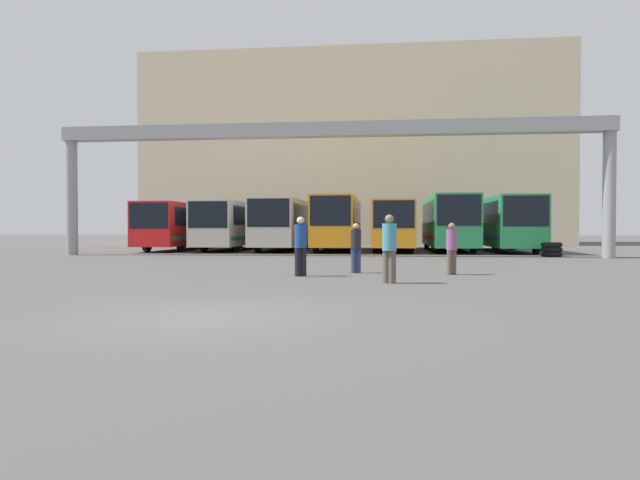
{
  "coord_description": "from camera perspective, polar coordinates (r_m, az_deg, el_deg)",
  "views": [
    {
      "loc": [
        2.94,
        -9.05,
        1.47
      ],
      "look_at": [
        -0.56,
        21.73,
        0.78
      ],
      "focal_mm": 32.0,
      "sensor_mm": 36.0,
      "label": 1
    }
  ],
  "objects": [
    {
      "name": "pedestrian_mid_right",
      "position": [
        18.11,
        13.03,
        -0.7
      ],
      "size": [
        0.33,
        0.33,
        1.61
      ],
      "rotation": [
        0.0,
        0.0,
        3.76
      ],
      "color": "brown",
      "rests_on": "ground"
    },
    {
      "name": "bus_slot_0",
      "position": [
        38.24,
        -13.75,
        1.6
      ],
      "size": [
        2.51,
        10.23,
        2.97
      ],
      "color": "red",
      "rests_on": "ground"
    },
    {
      "name": "bus_slot_1",
      "position": [
        37.98,
        -8.46,
        1.68
      ],
      "size": [
        2.48,
        11.86,
        3.03
      ],
      "color": "beige",
      "rests_on": "ground"
    },
    {
      "name": "ground_plane",
      "position": [
        9.63,
        -11.48,
        -7.52
      ],
      "size": [
        200.0,
        200.0,
        0.0
      ],
      "primitive_type": "plane",
      "color": "#514F4C"
    },
    {
      "name": "pedestrian_near_right",
      "position": [
        15.02,
        6.95,
        -0.69
      ],
      "size": [
        0.37,
        0.37,
        1.8
      ],
      "rotation": [
        0.0,
        0.0,
        5.81
      ],
      "color": "brown",
      "rests_on": "ground"
    },
    {
      "name": "bus_slot_3",
      "position": [
        35.97,
        1.79,
        1.96
      ],
      "size": [
        2.46,
        10.16,
        3.3
      ],
      "color": "orange",
      "rests_on": "ground"
    },
    {
      "name": "pedestrian_near_left",
      "position": [
        17.11,
        -1.96,
        -0.47
      ],
      "size": [
        0.37,
        0.37,
        1.79
      ],
      "rotation": [
        0.0,
        0.0,
        3.62
      ],
      "color": "black",
      "rests_on": "ground"
    },
    {
      "name": "bus_slot_5",
      "position": [
        36.23,
        12.69,
        1.94
      ],
      "size": [
        2.53,
        10.51,
        3.31
      ],
      "color": "#268C4C",
      "rests_on": "ground"
    },
    {
      "name": "pedestrian_mid_left",
      "position": [
        18.36,
        3.61,
        -0.66
      ],
      "size": [
        0.33,
        0.33,
        1.6
      ],
      "rotation": [
        0.0,
        0.0,
        0.32
      ],
      "color": "navy",
      "rests_on": "ground"
    },
    {
      "name": "overhead_gantry",
      "position": [
        29.05,
        0.62,
        9.54
      ],
      "size": [
        27.79,
        0.8,
        6.73
      ],
      "color": "gray",
      "rests_on": "ground"
    },
    {
      "name": "bus_slot_6",
      "position": [
        36.66,
        18.04,
        1.83
      ],
      "size": [
        2.57,
        10.3,
        3.24
      ],
      "color": "#268C4C",
      "rests_on": "ground"
    },
    {
      "name": "building_backdrop",
      "position": [
        53.82,
        3.34,
        8.54
      ],
      "size": [
        36.65,
        12.0,
        16.57
      ],
      "color": "beige",
      "rests_on": "ground"
    },
    {
      "name": "bus_slot_4",
      "position": [
        36.48,
        7.25,
        1.7
      ],
      "size": [
        2.44,
        11.42,
        3.02
      ],
      "color": "orange",
      "rests_on": "ground"
    },
    {
      "name": "tire_stack",
      "position": [
        30.8,
        22.14,
        -0.88
      ],
      "size": [
        1.04,
        1.04,
        0.72
      ],
      "color": "black",
      "rests_on": "ground"
    },
    {
      "name": "bus_slot_2",
      "position": [
        36.98,
        -3.43,
        1.82
      ],
      "size": [
        2.6,
        11.33,
        3.16
      ],
      "color": "beige",
      "rests_on": "ground"
    }
  ]
}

